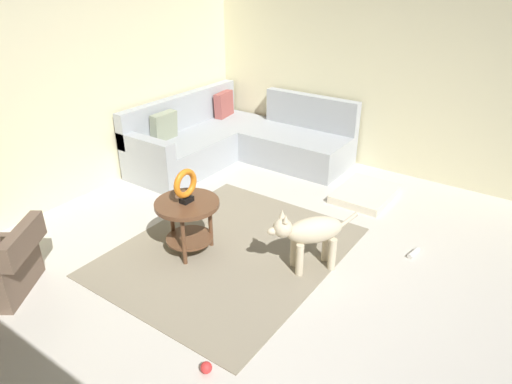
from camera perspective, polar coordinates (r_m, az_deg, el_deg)
name	(u,v)px	position (r m, az deg, el deg)	size (l,w,h in m)	color
ground_plane	(283,290)	(4.05, 3.38, -12.24)	(6.00, 6.00, 0.10)	beige
wall_back	(52,84)	(5.41, -24.30, 12.31)	(6.00, 0.12, 2.70)	beige
wall_right	(415,69)	(5.98, 19.36, 14.34)	(0.12, 6.00, 2.70)	beige
area_rug	(230,251)	(4.43, -3.31, -7.40)	(2.30, 1.90, 0.01)	gray
sectional_couch	(236,141)	(6.32, -2.59, 6.40)	(2.20, 2.25, 0.88)	#9EA3A8
side_table	(188,214)	(4.26, -8.58, -2.70)	(0.60, 0.60, 0.54)	brown
torus_sculpture	(186,185)	(4.13, -8.86, 0.86)	(0.28, 0.08, 0.33)	black
dog_bed_mat	(365,194)	(5.55, 13.59, -0.19)	(0.80, 0.60, 0.09)	beige
dog	(310,233)	(4.02, 6.78, -5.16)	(0.69, 0.57, 0.63)	beige
dog_toy_ball	(206,368)	(3.32, -6.28, -21.10)	(0.08, 0.08, 0.08)	red
dog_toy_rope	(414,253)	(4.61, 19.21, -7.27)	(0.05, 0.05, 0.17)	silver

